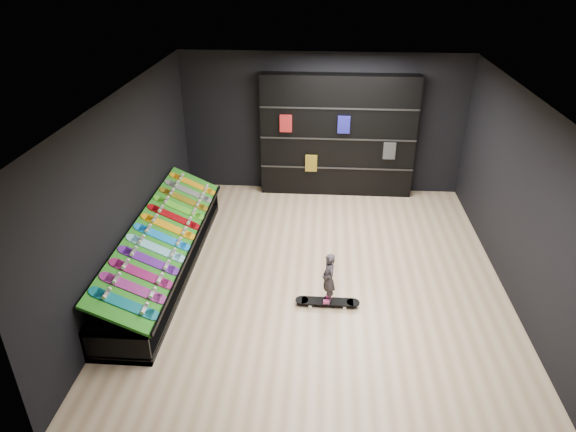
# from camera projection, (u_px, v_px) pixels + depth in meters

# --- Properties ---
(floor) EXTENTS (6.00, 7.00, 0.01)m
(floor) POSITION_uv_depth(u_px,v_px,m) (317.00, 276.00, 8.54)
(floor) COLOR #C9AC87
(floor) RESTS_ON ground
(ceiling) EXTENTS (6.00, 7.00, 0.01)m
(ceiling) POSITION_uv_depth(u_px,v_px,m) (323.00, 97.00, 7.14)
(ceiling) COLOR white
(ceiling) RESTS_ON ground
(wall_back) EXTENTS (6.00, 0.02, 3.00)m
(wall_back) POSITION_uv_depth(u_px,v_px,m) (323.00, 124.00, 10.93)
(wall_back) COLOR black
(wall_back) RESTS_ON ground
(wall_front) EXTENTS (6.00, 0.02, 3.00)m
(wall_front) POSITION_uv_depth(u_px,v_px,m) (313.00, 356.00, 4.76)
(wall_front) COLOR black
(wall_front) RESTS_ON ground
(wall_left) EXTENTS (0.02, 7.00, 3.00)m
(wall_left) POSITION_uv_depth(u_px,v_px,m) (128.00, 188.00, 8.03)
(wall_left) COLOR black
(wall_left) RESTS_ON ground
(wall_right) EXTENTS (0.02, 7.00, 3.00)m
(wall_right) POSITION_uv_depth(u_px,v_px,m) (521.00, 201.00, 7.65)
(wall_right) COLOR black
(wall_right) RESTS_ON ground
(display_rack) EXTENTS (0.90, 4.50, 0.50)m
(display_rack) POSITION_uv_depth(u_px,v_px,m) (165.00, 257.00, 8.59)
(display_rack) COLOR black
(display_rack) RESTS_ON ground
(turf_ramp) EXTENTS (0.92, 4.50, 0.46)m
(turf_ramp) POSITION_uv_depth(u_px,v_px,m) (165.00, 233.00, 8.37)
(turf_ramp) COLOR #186610
(turf_ramp) RESTS_ON display_rack
(back_shelving) EXTENTS (3.24, 0.38, 2.60)m
(back_shelving) POSITION_uv_depth(u_px,v_px,m) (338.00, 136.00, 10.84)
(back_shelving) COLOR black
(back_shelving) RESTS_ON ground
(floor_skateboard) EXTENTS (0.98, 0.22, 0.09)m
(floor_skateboard) POSITION_uv_depth(u_px,v_px,m) (327.00, 303.00, 7.81)
(floor_skateboard) COLOR black
(floor_skateboard) RESTS_ON ground
(child) EXTENTS (0.18, 0.22, 0.49)m
(child) POSITION_uv_depth(u_px,v_px,m) (328.00, 287.00, 7.68)
(child) COLOR black
(child) RESTS_ON floor_skateboard
(display_board_0) EXTENTS (0.93, 0.22, 0.50)m
(display_board_0) POSITION_uv_depth(u_px,v_px,m) (124.00, 304.00, 6.68)
(display_board_0) COLOR #0C8C99
(display_board_0) RESTS_ON turf_ramp
(display_board_1) EXTENTS (0.93, 0.22, 0.50)m
(display_board_1) POSITION_uv_depth(u_px,v_px,m) (133.00, 288.00, 6.99)
(display_board_1) COLOR #2626BF
(display_board_1) RESTS_ON turf_ramp
(display_board_2) EXTENTS (0.93, 0.22, 0.50)m
(display_board_2) POSITION_uv_depth(u_px,v_px,m) (142.00, 274.00, 7.29)
(display_board_2) COLOR #E5198C
(display_board_2) RESTS_ON turf_ramp
(display_board_3) EXTENTS (0.93, 0.22, 0.50)m
(display_board_3) POSITION_uv_depth(u_px,v_px,m) (149.00, 260.00, 7.60)
(display_board_3) COLOR purple
(display_board_3) RESTS_ON turf_ramp
(display_board_4) EXTENTS (0.93, 0.22, 0.50)m
(display_board_4) POSITION_uv_depth(u_px,v_px,m) (156.00, 248.00, 7.90)
(display_board_4) COLOR #0CB2E5
(display_board_4) RESTS_ON turf_ramp
(display_board_5) EXTENTS (0.93, 0.22, 0.50)m
(display_board_5) POSITION_uv_depth(u_px,v_px,m) (163.00, 237.00, 8.21)
(display_board_5) COLOR blue
(display_board_5) RESTS_ON turf_ramp
(display_board_6) EXTENTS (0.93, 0.22, 0.50)m
(display_board_6) POSITION_uv_depth(u_px,v_px,m) (169.00, 227.00, 8.51)
(display_board_6) COLOR yellow
(display_board_6) RESTS_ON turf_ramp
(display_board_7) EXTENTS (0.93, 0.22, 0.50)m
(display_board_7) POSITION_uv_depth(u_px,v_px,m) (174.00, 217.00, 8.81)
(display_board_7) COLOR red
(display_board_7) RESTS_ON turf_ramp
(display_board_8) EXTENTS (0.93, 0.22, 0.50)m
(display_board_8) POSITION_uv_depth(u_px,v_px,m) (179.00, 208.00, 9.12)
(display_board_8) COLOR green
(display_board_8) RESTS_ON turf_ramp
(display_board_9) EXTENTS (0.93, 0.22, 0.50)m
(display_board_9) POSITION_uv_depth(u_px,v_px,m) (184.00, 199.00, 9.42)
(display_board_9) COLOR yellow
(display_board_9) RESTS_ON turf_ramp
(display_board_10) EXTENTS (0.93, 0.22, 0.50)m
(display_board_10) POSITION_uv_depth(u_px,v_px,m) (189.00, 191.00, 9.73)
(display_board_10) COLOR black
(display_board_10) RESTS_ON turf_ramp
(display_board_11) EXTENTS (0.93, 0.22, 0.50)m
(display_board_11) POSITION_uv_depth(u_px,v_px,m) (193.00, 184.00, 10.03)
(display_board_11) COLOR orange
(display_board_11) RESTS_ON turf_ramp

